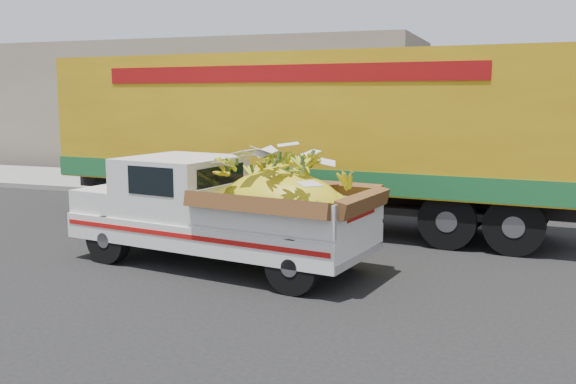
% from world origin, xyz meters
% --- Properties ---
extents(ground, '(100.00, 100.00, 0.00)m').
position_xyz_m(ground, '(0.00, 0.00, 0.00)').
color(ground, black).
rests_on(ground, ground).
extents(curb, '(60.00, 0.25, 0.15)m').
position_xyz_m(curb, '(0.00, 6.59, 0.07)').
color(curb, gray).
rests_on(curb, ground).
extents(sidewalk, '(60.00, 4.00, 0.14)m').
position_xyz_m(sidewalk, '(0.00, 8.69, 0.07)').
color(sidewalk, gray).
rests_on(sidewalk, ground).
extents(building_left, '(18.00, 6.00, 5.00)m').
position_xyz_m(building_left, '(-8.00, 14.59, 2.50)').
color(building_left, gray).
rests_on(building_left, ground).
extents(pickup_truck, '(5.50, 2.73, 1.84)m').
position_xyz_m(pickup_truck, '(0.26, 0.21, 0.99)').
color(pickup_truck, black).
rests_on(pickup_truck, ground).
extents(semi_trailer, '(12.04, 3.47, 3.80)m').
position_xyz_m(semi_trailer, '(0.04, 4.13, 2.12)').
color(semi_trailer, black).
rests_on(semi_trailer, ground).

